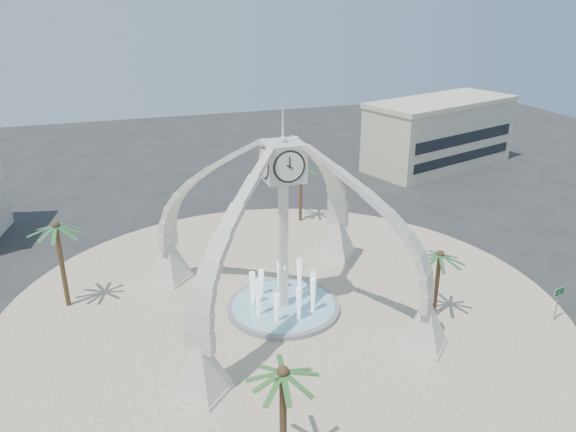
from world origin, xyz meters
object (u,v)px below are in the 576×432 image
object	(u,v)px
clock_tower	(283,226)
palm_east	(440,255)
palm_north	(301,166)
street_sign	(559,296)
fountain	(284,306)
palm_west	(56,227)
palm_south	(283,374)

from	to	relation	value
clock_tower	palm_east	world-z (taller)	clock_tower
clock_tower	palm_east	distance (m)	10.74
palm_north	street_sign	distance (m)	25.30
fountain	palm_west	xyz separation A→B (m)	(-14.64, 5.43, 5.92)
clock_tower	street_sign	xyz separation A→B (m)	(17.35, -7.19, -4.55)
palm_east	palm_south	distance (m)	17.19
fountain	palm_west	world-z (taller)	palm_west
palm_west	street_sign	distance (m)	34.65
fountain	palm_west	size ratio (longest dim) A/B	1.14
palm_west	street_sign	world-z (taller)	palm_west
palm_north	palm_south	bearing A→B (deg)	-110.88
clock_tower	fountain	bearing A→B (deg)	90.00
palm_east	street_sign	size ratio (longest dim) A/B	1.99
fountain	street_sign	distance (m)	18.85
fountain	street_sign	world-z (taller)	fountain
palm_west	palm_north	size ratio (longest dim) A/B	1.09
palm_west	street_sign	xyz separation A→B (m)	(31.99, -12.62, -4.27)
palm_east	fountain	bearing A→B (deg)	158.16
clock_tower	palm_west	xyz separation A→B (m)	(-14.64, 5.43, -0.28)
clock_tower	fountain	xyz separation A→B (m)	(0.00, 0.00, -6.20)
clock_tower	palm_west	bearing A→B (deg)	159.65
palm_east	palm_south	size ratio (longest dim) A/B	0.87
palm_west	palm_east	bearing A→B (deg)	-20.95
clock_tower	palm_north	distance (m)	16.88
street_sign	palm_west	bearing A→B (deg)	147.87
palm_north	palm_south	size ratio (longest dim) A/B	1.03
palm_north	palm_south	distance (m)	31.09
clock_tower	palm_south	bearing A→B (deg)	-107.85
fountain	palm_east	bearing A→B (deg)	-21.84
clock_tower	palm_north	xyz separation A→B (m)	(6.71, 15.46, -0.85)
palm_west	street_sign	size ratio (longest dim) A/B	2.58
clock_tower	palm_north	world-z (taller)	clock_tower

